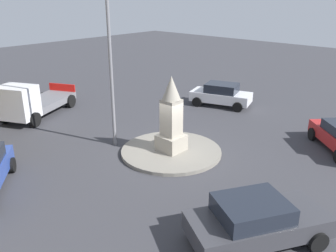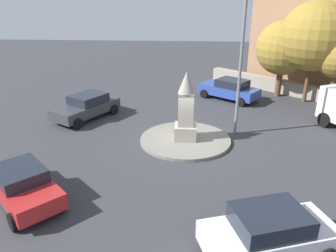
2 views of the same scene
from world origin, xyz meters
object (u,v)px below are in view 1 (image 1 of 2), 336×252
object	(u,v)px
car_dark_grey_parked_left	(256,220)
truck_white_passing	(30,102)
streetlamp	(109,37)
monument	(171,118)
car_white_near_island	(221,94)

from	to	relation	value
car_dark_grey_parked_left	truck_white_passing	distance (m)	15.70
streetlamp	car_dark_grey_parked_left	bearing A→B (deg)	77.84
car_dark_grey_parked_left	truck_white_passing	size ratio (longest dim) A/B	0.81
streetlamp	car_dark_grey_parked_left	world-z (taller)	streetlamp
streetlamp	car_dark_grey_parked_left	xyz separation A→B (m)	(1.93, 8.94, -4.54)
monument	streetlamp	world-z (taller)	streetlamp
truck_white_passing	monument	bearing A→B (deg)	102.19
truck_white_passing	car_dark_grey_parked_left	bearing A→B (deg)	86.17
monument	car_dark_grey_parked_left	bearing A→B (deg)	63.48
streetlamp	truck_white_passing	bearing A→B (deg)	-82.55
monument	car_dark_grey_parked_left	world-z (taller)	monument
car_white_near_island	car_dark_grey_parked_left	xyz separation A→B (m)	(10.93, 8.73, -0.02)
monument	car_white_near_island	distance (m)	8.29
streetlamp	truck_white_passing	xyz separation A→B (m)	(0.88, -6.72, -4.27)
monument	car_white_near_island	world-z (taller)	monument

